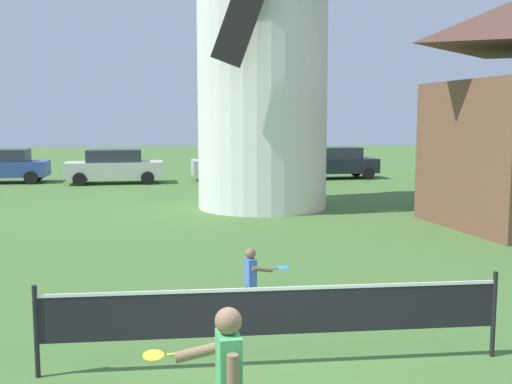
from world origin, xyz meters
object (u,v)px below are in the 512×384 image
tennis_net (275,312)px  player_near (226,384)px  player_far (252,278)px  parked_car_blue (4,166)px  windmill (262,29)px  parked_car_cream (114,166)px  parked_car_black (338,162)px  parked_car_silver (234,164)px

tennis_net → player_near: size_ratio=3.80×
player_far → parked_car_blue: (-9.41, 20.37, 0.20)m
player_near → player_far: size_ratio=1.40×
windmill → player_near: 16.42m
parked_car_blue → player_far: bearing=-65.2°
windmill → parked_car_blue: bearing=140.4°
player_near → windmill: bearing=81.8°
tennis_net → parked_car_cream: 21.90m
player_near → parked_car_blue: bearing=109.6°
parked_car_black → player_far: bearing=-107.4°
player_near → parked_car_cream: 24.01m
parked_car_blue → parked_car_cream: (5.12, -0.79, 0.00)m
player_far → parked_car_silver: 20.42m
parked_car_silver → parked_car_black: (5.20, 0.28, -0.00)m
tennis_net → parked_car_blue: 24.19m
windmill → parked_car_cream: (-5.84, 8.28, -5.09)m
player_near → player_far: bearing=80.9°
player_near → parked_car_black: bearing=73.9°
windmill → parked_car_black: 11.74m
parked_car_cream → parked_car_silver: size_ratio=1.09×
player_near → parked_car_black: size_ratio=0.38×
player_far → parked_car_black: 21.66m
windmill → player_far: 12.58m
player_near → parked_car_cream: (-3.62, 23.74, -0.03)m
windmill → parked_car_blue: size_ratio=3.08×
tennis_net → parked_car_blue: (-9.47, 22.26, 0.12)m
player_near → parked_car_cream: bearing=98.7°
parked_car_silver → player_near: bearing=-94.6°
parked_car_silver → parked_car_black: bearing=3.1°
windmill → tennis_net: 14.26m
parked_car_black → parked_car_silver: bearing=-176.9°
player_near → parked_car_black: 25.83m
player_near → player_far: (0.66, 4.16, -0.24)m
parked_car_cream → parked_car_black: same height
parked_car_blue → parked_car_cream: 5.18m
parked_car_silver → windmill: bearing=-88.4°
parked_car_blue → parked_car_black: 15.90m
windmill → parked_car_silver: size_ratio=2.98×
windmill → parked_car_cream: 11.34m
tennis_net → parked_car_blue: size_ratio=1.41×
player_near → parked_car_blue: parked_car_blue is taller
parked_car_black → player_near: bearing=-106.1°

